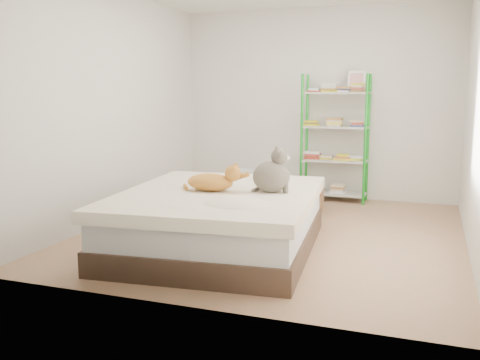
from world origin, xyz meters
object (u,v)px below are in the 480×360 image
at_px(orange_cat, 210,180).
at_px(white_bin, 247,184).
at_px(grey_cat, 271,170).
at_px(cardboard_box, 301,197).
at_px(bed, 219,220).
at_px(shelf_unit, 335,135).

xyz_separation_m(orange_cat, white_bin, (-0.47, 2.41, -0.46)).
bearing_deg(grey_cat, cardboard_box, -15.59).
bearing_deg(bed, shelf_unit, 71.27).
distance_m(bed, grey_cat, 0.69).
distance_m(bed, cardboard_box, 1.81).
distance_m(grey_cat, cardboard_box, 1.76).
relative_size(bed, orange_cat, 4.50).
bearing_deg(white_bin, grey_cat, -65.90).
relative_size(cardboard_box, white_bin, 1.45).
bearing_deg(orange_cat, grey_cat, 9.07).
distance_m(bed, shelf_unit, 2.77).
distance_m(shelf_unit, cardboard_box, 1.14).
height_order(grey_cat, cardboard_box, grey_cat).
bearing_deg(bed, cardboard_box, 73.00).
relative_size(bed, grey_cat, 5.61).
xyz_separation_m(grey_cat, shelf_unit, (0.16, 2.51, 0.13)).
bearing_deg(white_bin, bed, -77.11).
bearing_deg(bed, orange_cat, -171.70).
distance_m(bed, white_bin, 2.46).
relative_size(bed, white_bin, 5.95).
xyz_separation_m(orange_cat, cardboard_box, (0.45, 1.79, -0.47)).
bearing_deg(cardboard_box, shelf_unit, 67.35).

